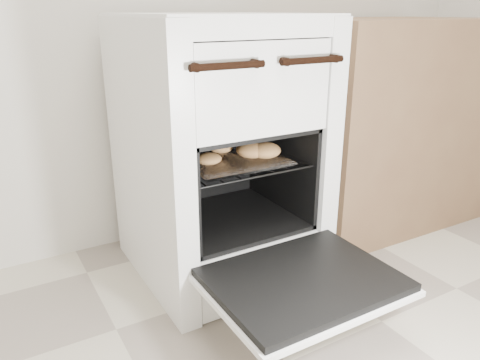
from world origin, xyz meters
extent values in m
cube|color=silver|center=(0.08, 1.21, 0.41)|extent=(0.54, 0.57, 0.82)
cylinder|color=black|center=(-0.04, 0.91, 0.71)|extent=(0.20, 0.02, 0.02)
cylinder|color=black|center=(0.21, 0.91, 0.71)|extent=(0.20, 0.02, 0.02)
cube|color=black|center=(0.08, 0.75, 0.19)|extent=(0.46, 0.36, 0.02)
cube|color=silver|center=(0.08, 0.75, 0.17)|extent=(0.48, 0.38, 0.01)
cylinder|color=black|center=(-0.11, 1.14, 0.40)|extent=(0.01, 0.38, 0.01)
cylinder|color=black|center=(0.28, 1.14, 0.40)|extent=(0.01, 0.38, 0.01)
cylinder|color=black|center=(0.08, 0.96, 0.40)|extent=(0.38, 0.01, 0.01)
cylinder|color=black|center=(0.08, 1.32, 0.40)|extent=(0.38, 0.01, 0.01)
cylinder|color=black|center=(-0.08, 1.14, 0.40)|extent=(0.01, 0.36, 0.01)
cylinder|color=black|center=(-0.02, 1.14, 0.40)|extent=(0.01, 0.36, 0.01)
cylinder|color=black|center=(0.03, 1.14, 0.40)|extent=(0.01, 0.36, 0.01)
cylinder|color=black|center=(0.08, 1.14, 0.40)|extent=(0.01, 0.36, 0.01)
cylinder|color=black|center=(0.14, 1.14, 0.40)|extent=(0.01, 0.36, 0.01)
cylinder|color=black|center=(0.19, 1.14, 0.40)|extent=(0.01, 0.36, 0.01)
cylinder|color=black|center=(0.25, 1.14, 0.40)|extent=(0.01, 0.36, 0.01)
cube|color=white|center=(0.08, 1.12, 0.41)|extent=(0.30, 0.27, 0.01)
ellipsoid|color=tan|center=(0.17, 1.10, 0.43)|extent=(0.11, 0.11, 0.04)
ellipsoid|color=tan|center=(0.15, 1.11, 0.43)|extent=(0.13, 0.13, 0.05)
ellipsoid|color=tan|center=(0.09, 1.20, 0.43)|extent=(0.08, 0.08, 0.04)
ellipsoid|color=tan|center=(0.00, 1.11, 0.43)|extent=(0.10, 0.10, 0.03)
ellipsoid|color=tan|center=(0.18, 1.08, 0.43)|extent=(0.11, 0.11, 0.05)
cube|color=brown|center=(0.86, 1.27, 0.40)|extent=(0.81, 0.55, 0.81)
camera|label=1|loc=(-0.58, -0.07, 0.84)|focal=35.00mm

